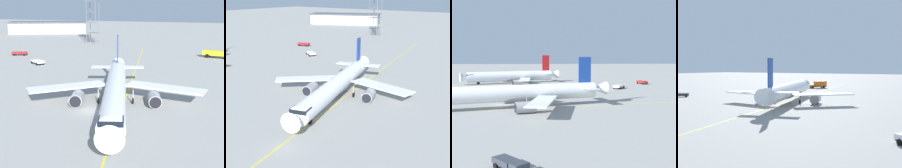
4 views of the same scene
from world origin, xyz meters
TOP-DOWN VIEW (x-y plane):
  - ground_plane at (0.00, 0.00)m, footprint 600.00×600.00m
  - airliner_main at (-3.45, -4.27)m, footprint 32.80×44.07m
  - ops_pickup_truck at (49.35, -49.21)m, footprint 5.79×3.42m
  - pushback_tug_truck at (33.13, -35.91)m, footprint 5.80×4.94m
  - terminal_shed at (87.51, -135.31)m, footprint 52.83×35.58m
  - taxiway_centreline at (-6.04, 1.60)m, footprint 33.78×168.67m

SIDE VIEW (x-z plane):
  - ground_plane at x=0.00m, z-range 0.00..0.00m
  - taxiway_centreline at x=-6.04m, z-range 0.00..0.01m
  - ops_pickup_truck at x=49.35m, z-range 0.10..1.51m
  - pushback_tug_truck at x=33.13m, z-range 0.16..1.46m
  - airliner_main at x=-3.45m, z-range -2.56..8.85m
  - terminal_shed at x=87.51m, z-range 0.02..7.64m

